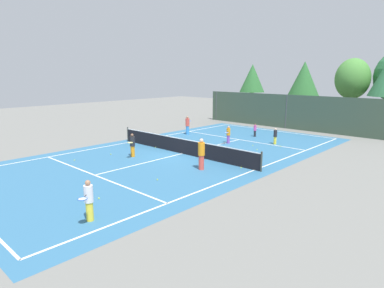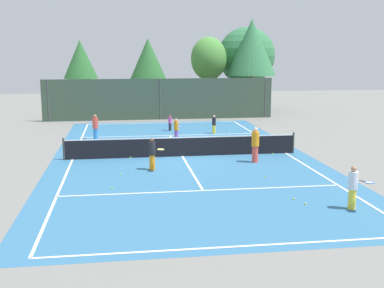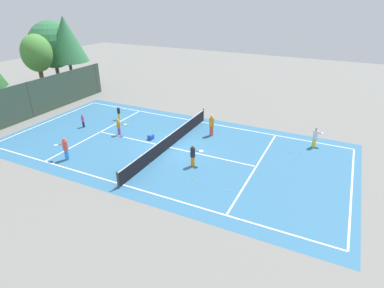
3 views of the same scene
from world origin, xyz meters
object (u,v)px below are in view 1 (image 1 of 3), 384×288
Objects in this scene: tennis_ball_5 at (253,145)px; tennis_ball_9 at (241,168)px; player_2 at (132,145)px; player_3 at (89,200)px; player_0 at (188,125)px; tennis_ball_2 at (257,150)px; ball_crate at (209,147)px; tennis_ball_3 at (155,147)px; tennis_ball_6 at (74,160)px; player_5 at (228,134)px; player_1 at (201,154)px; tennis_ball_0 at (99,198)px; player_4 at (275,136)px; tennis_ball_4 at (111,154)px; tennis_ball_1 at (157,180)px; tennis_ball_8 at (88,204)px; tennis_ball_7 at (281,146)px; tennis_ball_10 at (234,151)px; player_6 at (255,130)px.

tennis_ball_9 is at bearing -63.29° from tennis_ball_5.
player_2 is 9.20m from player_3.
tennis_ball_2 is (7.62, -1.08, -0.78)m from player_0.
ball_crate is 3.82m from tennis_ball_3.
player_5 is at bearing 70.29° from tennis_ball_6.
player_1 is 26.04× the size of tennis_ball_3.
player_3 is at bearing -39.71° from tennis_ball_0.
ball_crate is (5.21, -3.29, -0.63)m from player_0.
player_4 is (-1.73, 16.12, -0.16)m from player_3.
player_5 is at bearing -7.49° from player_0.
player_4 reaches higher than tennis_ball_9.
ball_crate is 6.45× the size of tennis_ball_2.
player_1 is at bearing 100.26° from player_3.
ball_crate is 6.45× the size of tennis_ball_0.
player_4 is at bearing 61.33° from tennis_ball_5.
player_1 is (7.91, -7.15, 0.07)m from player_0.
player_2 reaches higher than ball_crate.
player_5 is 20.01× the size of tennis_ball_4.
ball_crate is 6.45× the size of tennis_ball_3.
player_0 is 7.68m from player_4.
tennis_ball_9 is at bearing -1.07° from tennis_ball_3.
tennis_ball_3 is at bearing -143.24° from tennis_ball_2.
tennis_ball_2 is 4.69m from tennis_ball_9.
player_1 reaches higher than tennis_ball_1.
tennis_ball_2 is at bearing -8.08° from player_0.
tennis_ball_8 is (2.66, -10.62, -0.15)m from ball_crate.
ball_crate reaches higher than tennis_ball_6.
tennis_ball_7 is at bearing 87.55° from tennis_ball_0.
tennis_ball_7 is 1.00× the size of tennis_ball_9.
player_4 is 4.15m from tennis_ball_10.
tennis_ball_8 is (5.91, -8.60, 0.00)m from tennis_ball_3.
ball_crate is at bearing -115.94° from player_4.
tennis_ball_0 is 1.00× the size of tennis_ball_7.
tennis_ball_8 is at bearing -91.56° from tennis_ball_7.
tennis_ball_4 is 1.00× the size of tennis_ball_6.
player_1 is 1.58× the size of player_6.
tennis_ball_9 is (1.72, -4.36, 0.00)m from tennis_ball_2.
player_0 reaches higher than player_3.
player_4 reaches higher than tennis_ball_8.
player_0 reaches higher than tennis_ball_7.
player_6 is (-0.02, 3.69, -0.13)m from player_5.
tennis_ball_0 is (2.84, -12.66, -0.65)m from player_5.
player_0 is 23.89× the size of tennis_ball_10.
tennis_ball_3 is 1.00× the size of tennis_ball_10.
tennis_ball_4 is (-6.12, 1.38, 0.00)m from tennis_ball_1.
player_3 is 22.76× the size of tennis_ball_3.
player_5 is at bearing 75.30° from player_2.
tennis_ball_7 is at bearing 88.44° from tennis_ball_8.
player_1 is at bearing -79.92° from tennis_ball_5.
tennis_ball_9 is (1.47, 8.46, 0.00)m from tennis_ball_8.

